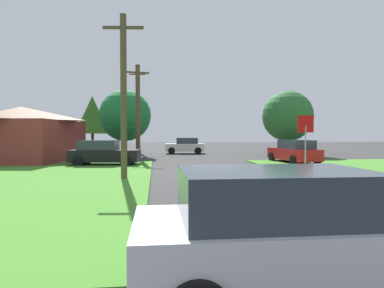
# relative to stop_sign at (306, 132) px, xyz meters

# --- Properties ---
(ground_plane) EXTENTS (120.00, 120.00, 0.00)m
(ground_plane) POSITION_rel_stop_sign_xyz_m (-4.19, 2.42, -2.12)
(ground_plane) COLOR #313131
(grass_verge_left) EXTENTS (12.00, 20.00, 0.08)m
(grass_verge_left) POSITION_rel_stop_sign_xyz_m (-13.63, -1.58, -2.08)
(grass_verge_left) COLOR #428328
(grass_verge_left) RESTS_ON ground
(lane_stripe_center) EXTENTS (0.20, 14.00, 0.01)m
(lane_stripe_center) POSITION_rel_stop_sign_xyz_m (-4.19, -5.58, -2.11)
(lane_stripe_center) COLOR yellow
(lane_stripe_center) RESTS_ON ground
(stop_sign) EXTENTS (0.84, 0.07, 2.96)m
(stop_sign) POSITION_rel_stop_sign_xyz_m (0.00, 0.00, 0.00)
(stop_sign) COLOR #9EA0A8
(stop_sign) RESTS_ON ground
(parked_car_near_building) EXTENTS (4.49, 2.29, 1.62)m
(parked_car_near_building) POSITION_rel_stop_sign_xyz_m (-10.72, 6.13, -1.31)
(parked_car_near_building) COLOR black
(parked_car_near_building) RESTS_ON ground
(car_behind_on_main_road) EXTENTS (4.24, 1.98, 1.62)m
(car_behind_on_main_road) POSITION_rel_stop_sign_xyz_m (-5.64, -11.93, -1.31)
(car_behind_on_main_road) COLOR silver
(car_behind_on_main_road) RESTS_ON ground
(car_approaching_junction) EXTENTS (3.98, 2.20, 1.62)m
(car_approaching_junction) POSITION_rel_stop_sign_xyz_m (-4.38, 18.38, -1.31)
(car_approaching_junction) COLOR white
(car_approaching_junction) RESTS_ON ground
(car_on_crossroad) EXTENTS (2.37, 4.69, 1.62)m
(car_on_crossroad) POSITION_rel_stop_sign_xyz_m (2.13, 6.35, -1.31)
(car_on_crossroad) COLOR red
(car_on_crossroad) RESTS_ON ground
(utility_pole_near) EXTENTS (1.80, 0.28, 7.32)m
(utility_pole_near) POSITION_rel_stop_sign_xyz_m (-8.79, -0.74, 1.67)
(utility_pole_near) COLOR brown
(utility_pole_near) RESTS_ON ground
(utility_pole_mid) EXTENTS (1.79, 0.45, 7.41)m
(utility_pole_mid) POSITION_rel_stop_sign_xyz_m (-8.76, 10.69, 1.67)
(utility_pole_mid) COLOR brown
(utility_pole_mid) RESTS_ON ground
(utility_pole_far) EXTENTS (1.80, 0.30, 9.40)m
(utility_pole_far) POSITION_rel_stop_sign_xyz_m (-9.40, 22.12, 2.70)
(utility_pole_far) COLOR brown
(utility_pole_far) RESTS_ON ground
(oak_tree_left) EXTENTS (4.68, 4.68, 6.02)m
(oak_tree_left) POSITION_rel_stop_sign_xyz_m (4.86, 14.35, 1.55)
(oak_tree_left) COLOR brown
(oak_tree_left) RESTS_ON ground
(pine_tree_center) EXTENTS (4.53, 4.53, 5.91)m
(pine_tree_center) POSITION_rel_stop_sign_xyz_m (-10.06, 14.29, 1.53)
(pine_tree_center) COLOR brown
(pine_tree_center) RESTS_ON ground
(oak_tree_right) EXTENTS (3.69, 3.69, 6.11)m
(oak_tree_right) POSITION_rel_stop_sign_xyz_m (-14.17, 21.39, 1.95)
(oak_tree_right) COLOR brown
(oak_tree_right) RESTS_ON ground
(barn) EXTENTS (7.86, 8.45, 4.02)m
(barn) POSITION_rel_stop_sign_xyz_m (-17.15, 9.85, -0.11)
(barn) COLOR maroon
(barn) RESTS_ON ground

